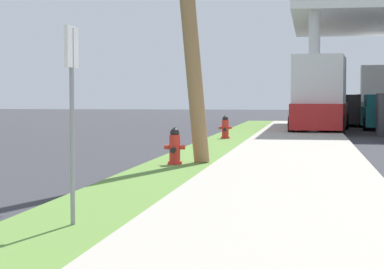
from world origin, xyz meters
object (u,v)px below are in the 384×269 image
truck_red_at_forecourt (321,96)px  truck_tan_on_apron (378,96)px  fire_hydrant_third (225,128)px  car_black_by_far_pump (343,112)px  fire_hydrant_second (175,148)px  street_sign_post (72,83)px  car_teal_by_near_pump (383,113)px

truck_red_at_forecourt → truck_tan_on_apron: same height
fire_hydrant_third → truck_red_at_forecourt: (3.17, 7.13, 1.04)m
car_black_by_far_pump → truck_tan_on_apron: truck_tan_on_apron is taller
fire_hydrant_second → truck_red_at_forecourt: truck_red_at_forecourt is taller
street_sign_post → fire_hydrant_third: bearing=90.7°
car_black_by_far_pump → truck_tan_on_apron: 4.55m
street_sign_post → car_teal_by_near_pump: 27.24m
truck_tan_on_apron → street_sign_post: bearing=-100.4°
street_sign_post → car_teal_by_near_pump: bearing=77.7°
street_sign_post → truck_tan_on_apron: (6.27, 34.08, -0.15)m
truck_red_at_forecourt → street_sign_post: bearing=-97.3°
fire_hydrant_second → car_black_by_far_pump: 23.52m
fire_hydrant_third → street_sign_post: size_ratio=0.35×
car_teal_by_near_pump → fire_hydrant_second: bearing=-106.9°
fire_hydrant_second → truck_red_at_forecourt: size_ratio=0.11×
street_sign_post → car_teal_by_near_pump: (5.80, 26.60, -0.91)m
truck_red_at_forecourt → car_black_by_far_pump: bearing=79.7°
street_sign_post → car_black_by_far_pump: size_ratio=0.47×
fire_hydrant_third → fire_hydrant_second: bearing=-89.8°
car_teal_by_near_pump → street_sign_post: bearing=-102.3°
fire_hydrant_third → truck_tan_on_apron: truck_tan_on_apron is taller
car_black_by_far_pump → truck_tan_on_apron: size_ratio=0.70×
street_sign_post → truck_red_at_forecourt: size_ratio=0.32×
truck_red_at_forecourt → car_teal_by_near_pump: bearing=48.9°
fire_hydrant_second → car_teal_by_near_pump: bearing=73.1°
car_teal_by_near_pump → truck_tan_on_apron: size_ratio=0.69×
fire_hydrant_second → car_teal_by_near_pump: (5.97, 19.60, 0.28)m
street_sign_post → truck_tan_on_apron: truck_tan_on_apron is taller
street_sign_post → car_black_by_far_pump: bearing=82.1°
car_black_by_far_pump → truck_red_at_forecourt: truck_red_at_forecourt is taller
car_teal_by_near_pump → truck_red_at_forecourt: truck_red_at_forecourt is taller
car_black_by_far_pump → truck_tan_on_apron: bearing=62.5°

